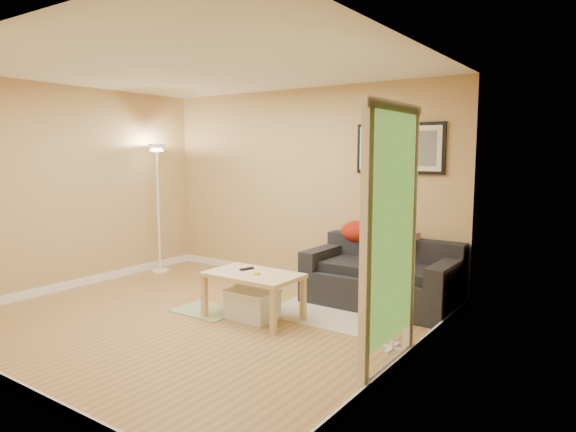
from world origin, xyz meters
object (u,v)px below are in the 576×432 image
at_px(coffee_table, 253,296).
at_px(storage_bin, 252,304).
at_px(side_table, 393,323).
at_px(book_stack, 394,292).
at_px(sofa, 381,273).
at_px(floor_lamp, 158,212).

distance_m(coffee_table, storage_bin, 0.09).
xyz_separation_m(side_table, book_stack, (-0.00, 0.01, 0.28)).
bearing_deg(storage_bin, side_table, 2.23).
relative_size(storage_bin, book_stack, 2.34).
bearing_deg(sofa, side_table, -61.09).
bearing_deg(coffee_table, side_table, 1.64).
height_order(side_table, floor_lamp, floor_lamp).
distance_m(storage_bin, book_stack, 1.60).
relative_size(coffee_table, storage_bin, 1.91).
distance_m(storage_bin, floor_lamp, 2.72).
bearing_deg(side_table, sofa, 118.91).
bearing_deg(side_table, floor_lamp, 168.31).
height_order(side_table, book_stack, book_stack).
bearing_deg(book_stack, coffee_table, 176.72).
bearing_deg(storage_bin, coffee_table, 44.75).
distance_m(sofa, storage_bin, 1.54).
relative_size(storage_bin, floor_lamp, 0.27).
bearing_deg(coffee_table, floor_lamp, 160.05).
bearing_deg(side_table, coffee_table, -178.07).
distance_m(storage_bin, side_table, 1.56).
height_order(sofa, storage_bin, sofa).
distance_m(coffee_table, book_stack, 1.57).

